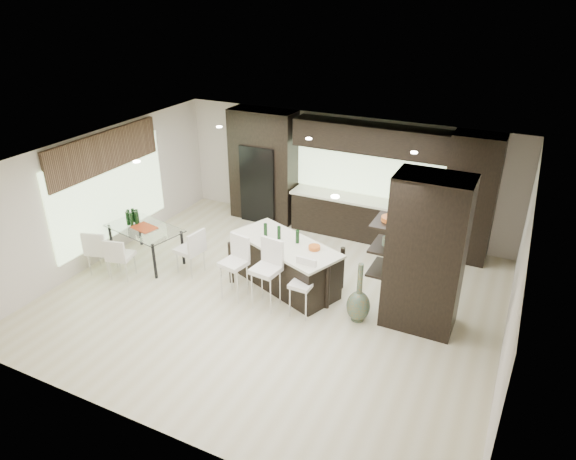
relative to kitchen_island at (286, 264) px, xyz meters
The scene contains 22 objects.
ground 0.68m from the kitchen_island, 90.34° to the right, with size 8.00×8.00×0.00m, color beige.
back_wall 3.13m from the kitchen_island, 90.06° to the left, with size 8.00×0.02×2.70m, color beige.
left_wall 4.13m from the kitchen_island, behind, with size 0.02×7.00×2.70m, color beige.
right_wall 4.13m from the kitchen_island, ahead, with size 0.02×7.00×2.70m, color beige.
ceiling 2.30m from the kitchen_island, 90.34° to the right, with size 8.00×7.00×0.02m, color white.
window_left 4.07m from the kitchen_island, behind, with size 0.04×3.20×1.90m, color #B2D199.
window_back 3.21m from the kitchen_island, 78.59° to the left, with size 3.40×0.04×1.20m, color #B2D199.
stone_accent 4.33m from the kitchen_island, behind, with size 0.08×3.00×0.80m, color brown.
ceiling_spots 2.23m from the kitchen_island, 90.67° to the right, with size 4.00×3.00×0.02m, color white.
back_cabinetry 2.86m from the kitchen_island, 79.44° to the left, with size 6.80×0.68×2.70m, color black.
refrigerator 3.27m from the kitchen_island, 126.02° to the left, with size 0.90×0.68×1.90m, color black.
partition_column 2.75m from the kitchen_island, ahead, with size 1.20×0.80×2.70m, color black.
kitchen_island is the anchor object (origin of this frame).
stool_left 1.04m from the kitchen_island, 130.58° to the right, with size 0.44×0.44×0.98m, color white.
stool_mid 0.81m from the kitchen_island, 90.00° to the right, with size 0.46×0.46×1.04m, color white.
stool_right 1.02m from the kitchen_island, 48.38° to the right, with size 0.38×0.38×0.85m, color white.
bench 0.23m from the kitchen_island, 48.00° to the left, with size 1.36×0.52×0.52m, color black.
floor_vase 1.71m from the kitchen_island, 16.47° to the right, with size 0.41×0.41×1.12m, color #49563E, non-canonical shape.
dining_table 3.10m from the kitchen_island, behind, with size 1.59×0.89×0.76m, color white.
chair_near 3.28m from the kitchen_island, 159.56° to the right, with size 0.45×0.45×0.83m, color white.
chair_far 3.75m from the kitchen_island, 161.94° to the right, with size 0.48×0.48×0.89m, color white.
chair_end 2.00m from the kitchen_island, 168.58° to the right, with size 0.48×0.48×0.89m, color white.
Camera 1 is at (3.78, -7.19, 5.35)m, focal length 32.00 mm.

